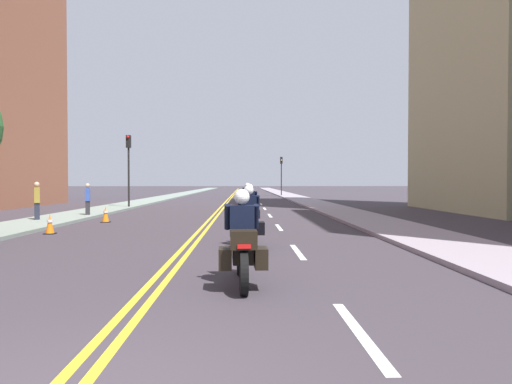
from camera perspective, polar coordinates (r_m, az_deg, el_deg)
ground_plane at (r=51.19m, az=-3.12°, el=-0.64°), size 264.00×264.00×0.00m
sidewalk_left at (r=51.83m, az=-10.70°, el=-0.57°), size 2.63×144.00×0.12m
sidewalk_right at (r=51.44m, az=4.51°, el=-0.57°), size 2.63×144.00×0.12m
centreline_yellow_inner at (r=51.19m, az=-3.26°, el=-0.64°), size 0.12×132.00×0.01m
centreline_yellow_outer at (r=51.18m, az=-2.99°, el=-0.64°), size 0.12×132.00×0.01m
lane_dashes_white at (r=32.21m, az=0.83°, el=-1.76°), size 0.14×56.40×0.01m
motorcycle_0 at (r=7.60m, az=-1.73°, el=-6.68°), size 0.78×2.20×1.59m
motorcycle_1 at (r=12.13m, az=-0.88°, el=-3.70°), size 0.77×2.18×1.61m
motorcycle_2 at (r=17.67m, az=-0.78°, el=-2.16°), size 0.76×2.24×1.62m
motorcycle_3 at (r=22.54m, az=-1.03°, el=-1.38°), size 0.78×2.24×1.65m
motorcycle_4 at (r=27.78m, az=-1.13°, el=-0.90°), size 0.78×2.23×1.62m
traffic_cone_0 at (r=20.34m, az=-18.11°, el=-2.63°), size 0.35×0.35×0.69m
traffic_cone_1 at (r=16.50m, az=-24.14°, el=-3.62°), size 0.34×0.34×0.67m
traffic_light_near at (r=30.59m, az=-15.49°, el=4.11°), size 0.28×0.38×4.68m
traffic_light_far at (r=55.10m, az=3.16°, el=2.85°), size 0.28×0.38×4.67m
pedestrian_0 at (r=23.59m, az=-20.10°, el=-0.91°), size 0.31×0.41×1.63m
pedestrian_2 at (r=21.37m, az=-25.47°, el=-1.07°), size 0.35×0.50×1.70m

